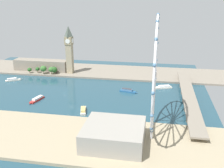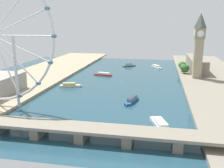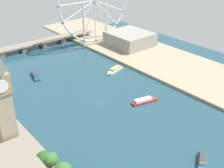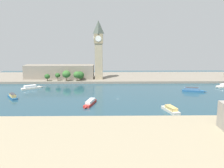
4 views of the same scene
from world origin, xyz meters
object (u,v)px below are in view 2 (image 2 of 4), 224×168
(parliament_block, at_px, (196,64))
(tour_boat_0, at_px, (70,85))
(tour_boat_2, at_px, (129,65))
(clock_tower, at_px, (199,45))
(tour_boat_1, at_px, (103,74))
(tour_boat_5, at_px, (156,67))
(river_bridge, at_px, (82,130))
(tour_boat_3, at_px, (160,123))
(tour_boat_4, at_px, (132,100))

(parliament_block, bearing_deg, tour_boat_0, 38.52)
(tour_boat_0, bearing_deg, parliament_block, 23.92)
(parliament_block, relative_size, tour_boat_2, 4.18)
(clock_tower, distance_m, tour_boat_0, 171.76)
(tour_boat_1, bearing_deg, clock_tower, -168.67)
(tour_boat_1, distance_m, tour_boat_2, 88.20)
(tour_boat_5, bearing_deg, river_bridge, -43.55)
(tour_boat_1, xyz_separation_m, tour_boat_2, (-27.00, -83.97, 0.15))
(clock_tower, relative_size, parliament_block, 0.83)
(tour_boat_0, bearing_deg, tour_boat_3, -57.34)
(parliament_block, height_order, tour_boat_5, parliament_block)
(parliament_block, distance_m, tour_boat_2, 112.10)
(parliament_block, height_order, river_bridge, parliament_block)
(tour_boat_0, distance_m, tour_boat_1, 75.53)
(tour_boat_3, bearing_deg, tour_boat_2, -6.79)
(clock_tower, bearing_deg, river_bridge, 64.01)
(river_bridge, height_order, tour_boat_4, river_bridge)
(tour_boat_1, relative_size, tour_boat_4, 1.04)
(tour_boat_3, distance_m, tour_boat_5, 247.05)
(tour_boat_1, bearing_deg, tour_boat_4, 128.18)
(tour_boat_3, bearing_deg, tour_boat_1, 6.81)
(tour_boat_2, height_order, tour_boat_3, tour_boat_2)
(tour_boat_3, bearing_deg, tour_boat_5, -17.32)
(parliament_block, relative_size, river_bridge, 0.45)
(tour_boat_0, height_order, tour_boat_2, tour_boat_2)
(tour_boat_2, distance_m, tour_boat_5, 47.71)
(clock_tower, bearing_deg, tour_boat_1, -1.81)
(tour_boat_2, bearing_deg, tour_boat_4, -115.38)
(tour_boat_0, distance_m, tour_boat_3, 142.73)
(tour_boat_0, bearing_deg, clock_tower, 9.47)
(parliament_block, height_order, tour_boat_4, parliament_block)
(clock_tower, distance_m, river_bridge, 223.24)
(tour_boat_3, relative_size, tour_boat_4, 1.07)
(parliament_block, xyz_separation_m, river_bridge, (102.77, 255.56, -6.10))
(clock_tower, relative_size, tour_boat_2, 3.46)
(tour_boat_5, bearing_deg, clock_tower, -1.82)
(tour_boat_5, bearing_deg, tour_boat_1, -78.40)
(parliament_block, relative_size, tour_boat_4, 3.50)
(tour_boat_2, height_order, tour_boat_4, tour_boat_4)
(tour_boat_1, bearing_deg, tour_boat_2, -94.68)
(tour_boat_3, relative_size, tour_boat_5, 1.19)
(parliament_block, relative_size, tour_boat_1, 3.35)
(parliament_block, bearing_deg, tour_boat_5, -22.03)
(clock_tower, height_order, tour_boat_4, clock_tower)
(tour_boat_1, xyz_separation_m, tour_boat_5, (-74.37, -78.33, -0.00))
(tour_boat_0, relative_size, tour_boat_5, 1.10)
(clock_tower, bearing_deg, tour_boat_3, 74.15)
(tour_boat_0, xyz_separation_m, tour_boat_2, (-50.54, -155.74, -0.00))
(tour_boat_2, xyz_separation_m, tour_boat_3, (-54.29, 252.60, -0.22))
(clock_tower, xyz_separation_m, tour_boat_2, (101.00, -88.02, -44.16))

